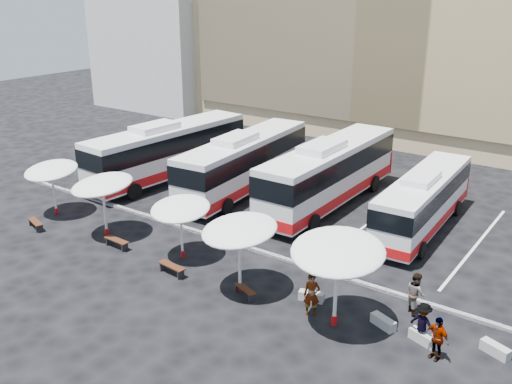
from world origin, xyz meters
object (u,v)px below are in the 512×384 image
Objects in this scene: conc_bench_1 at (383,322)px; conc_bench_0 at (311,296)px; bus_2 at (330,172)px; conc_bench_2 at (423,338)px; bus_1 at (245,161)px; wood_bench_3 at (245,290)px; sunshade_1 at (102,185)px; sunshade_0 at (51,171)px; passenger_0 at (312,295)px; bus_3 at (424,200)px; wood_bench_2 at (172,267)px; passenger_2 at (437,338)px; sunshade_4 at (338,252)px; bus_0 at (168,150)px; passenger_1 at (416,293)px; passenger_3 at (423,323)px; wood_bench_0 at (36,223)px; sunshade_3 at (239,230)px; conc_bench_3 at (495,350)px; sunshade_2 at (180,209)px; wood_bench_1 at (117,241)px.

conc_bench_0 is at bearing 178.73° from conc_bench_1.
bus_2 reaches higher than conc_bench_2.
wood_bench_3 is (8.34, -11.20, -1.77)m from bus_1.
sunshade_0 is at bearing 176.14° from sunshade_1.
bus_3 is at bearing 58.70° from passenger_0.
passenger_2 reaches higher than wood_bench_2.
sunshade_4 is (12.68, -10.92, 1.25)m from bus_1.
bus_0 is 1.03× the size of bus_1.
wood_bench_2 is (-8.45, -0.68, -2.96)m from sunshade_4.
passenger_3 is (1.00, -1.89, -0.08)m from passenger_1.
passenger_0 is (13.43, -0.42, -2.02)m from sunshade_1.
wood_bench_0 is at bearing -174.46° from conc_bench_2.
bus_2 reaches higher than sunshade_1.
sunshade_1 is 14.61m from sunshade_4.
sunshade_3 is at bearing -170.72° from conc_bench_1.
passenger_0 is at bearing -162.54° from conc_bench_1.
sunshade_4 reaches higher than sunshade_1.
bus_3 reaches higher than conc_bench_2.
sunshade_1 is 3.92× the size of conc_bench_3.
sunshade_2 is 2.26× the size of wood_bench_1.
bus_1 is 2.93× the size of sunshade_3.
sunshade_2 reaches higher than conc_bench_3.
bus_3 is at bearing 70.05° from sunshade_3.
bus_1 is 20.81m from conc_bench_3.
passenger_1 is at bearing 5.04° from sunshade_0.
sunshade_4 is (9.30, -1.00, 0.67)m from sunshade_2.
bus_2 is 17.76m from wood_bench_0.
sunshade_3 is 2.84× the size of wood_bench_0.
sunshade_2 reaches higher than passenger_1.
conc_bench_1 is at bearing 4.95° from wood_bench_1.
sunshade_0 is 2.24× the size of wood_bench_1.
wood_bench_2 is 11.98m from conc_bench_2.
conc_bench_2 is 2.30m from passenger_1.
bus_1 is 12.46m from wood_bench_2.
conc_bench_0 is (7.56, 0.12, -2.46)m from sunshade_2.
bus_2 is 2.99× the size of sunshade_4.
sunshade_4 is (18.64, -9.85, 1.18)m from bus_0.
passenger_0 reaches higher than wood_bench_3.
passenger_2 is at bearing -19.28° from bus_0.
bus_0 is 22.16m from passenger_1.
conc_bench_3 reaches higher than conc_bench_0.
wood_bench_0 is 10.15m from wood_bench_2.
bus_3 is 9.80× the size of conc_bench_3.
sunshade_1 is 13.59m from passenger_0.
wood_bench_2 is at bearing -63.43° from sunshade_2.
sunshade_2 is at bearing -132.02° from bus_3.
passenger_2 is (1.78, -2.61, -0.05)m from passenger_1.
wood_bench_3 is (15.23, -1.18, -2.45)m from sunshade_0.
bus_3 is at bearing 110.68° from conc_bench_2.
bus_1 is 12.19m from sunshade_0.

